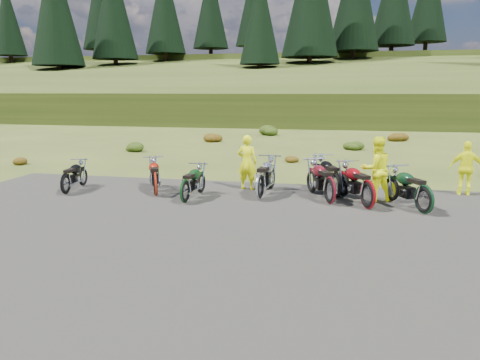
% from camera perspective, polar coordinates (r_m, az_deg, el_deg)
% --- Properties ---
extents(ground, '(300.00, 300.00, 0.00)m').
position_cam_1_polar(ground, '(12.65, 3.32, -4.07)').
color(ground, '#374818').
rests_on(ground, ground).
extents(gravel_pad, '(20.00, 12.00, 0.04)m').
position_cam_1_polar(gravel_pad, '(10.76, 1.63, -6.77)').
color(gravel_pad, black).
rests_on(gravel_pad, ground).
extents(hill_slope, '(300.00, 45.97, 9.37)m').
position_cam_1_polar(hill_slope, '(62.19, 10.65, 7.71)').
color(hill_slope, '#2C3812').
rests_on(hill_slope, ground).
extents(hill_plateau, '(300.00, 90.00, 9.17)m').
position_cam_1_polar(hill_plateau, '(122.13, 11.56, 9.16)').
color(hill_plateau, '#2C3812').
rests_on(hill_plateau, ground).
extents(conifer_13, '(5.72, 5.72, 15.00)m').
position_cam_1_polar(conifer_13, '(97.02, -26.49, 17.27)').
color(conifer_13, black).
rests_on(conifer_13, ground).
extents(conifer_14, '(5.28, 5.28, 14.00)m').
position_cam_1_polar(conifer_14, '(98.54, -21.38, 17.94)').
color(conifer_14, black).
rests_on(conifer_14, ground).
extents(conifer_15, '(7.92, 7.92, 20.00)m').
position_cam_1_polar(conifer_15, '(101.20, -16.53, 20.09)').
color(conifer_15, black).
rests_on(conifer_15, ground).
extents(conifer_16, '(7.48, 7.48, 19.00)m').
position_cam_1_polar(conifer_16, '(76.12, -21.64, 19.25)').
color(conifer_16, black).
rests_on(conifer_16, ground).
extents(conifer_17, '(7.04, 7.04, 18.00)m').
position_cam_1_polar(conifer_17, '(78.42, -15.22, 19.87)').
color(conifer_17, black).
rests_on(conifer_17, ground).
extents(conifer_18, '(6.60, 6.60, 17.00)m').
position_cam_1_polar(conifer_18, '(81.55, -9.19, 20.23)').
color(conifer_18, black).
rests_on(conifer_18, ground).
extents(conifer_19, '(6.16, 6.16, 16.00)m').
position_cam_1_polar(conifer_19, '(85.41, -3.64, 20.38)').
color(conifer_19, black).
rests_on(conifer_19, ground).
extents(conifer_20, '(5.72, 5.72, 15.00)m').
position_cam_1_polar(conifer_20, '(89.86, 1.40, 20.12)').
color(conifer_20, black).
rests_on(conifer_20, ground).
extents(conifer_21, '(5.28, 5.28, 14.00)m').
position_cam_1_polar(conifer_21, '(63.71, 2.47, 19.29)').
color(conifer_21, black).
rests_on(conifer_21, ground).
extents(shrub_0, '(0.77, 0.77, 0.45)m').
position_cam_1_polar(shrub_0, '(22.99, -25.01, 2.29)').
color(shrub_0, '#5A2D0B').
rests_on(shrub_0, ground).
extents(shrub_1, '(1.03, 1.03, 0.61)m').
position_cam_1_polar(shrub_1, '(26.00, -12.82, 4.10)').
color(shrub_1, '#1F380E').
rests_on(shrub_1, ground).
extents(shrub_2, '(1.30, 1.30, 0.77)m').
position_cam_1_polar(shrub_2, '(29.93, -3.44, 5.36)').
color(shrub_2, '#5A2D0B').
rests_on(shrub_2, ground).
extents(shrub_3, '(1.56, 1.56, 0.92)m').
position_cam_1_polar(shrub_3, '(34.48, 3.63, 6.22)').
color(shrub_3, '#1F380E').
rests_on(shrub_3, ground).
extents(shrub_4, '(0.77, 0.77, 0.45)m').
position_cam_1_polar(shrub_4, '(21.61, 6.12, 2.76)').
color(shrub_4, '#5A2D0B').
rests_on(shrub_4, ground).
extents(shrub_5, '(1.03, 1.03, 0.61)m').
position_cam_1_polar(shrub_5, '(26.75, 13.58, 4.25)').
color(shrub_5, '#1F380E').
rests_on(shrub_5, ground).
extents(shrub_6, '(1.30, 1.30, 0.77)m').
position_cam_1_polar(shrub_6, '(32.20, 18.60, 5.20)').
color(shrub_6, '#5A2D0B').
rests_on(shrub_6, ground).
extents(motorcycle_0, '(0.84, 1.95, 0.99)m').
position_cam_1_polar(motorcycle_0, '(15.79, -20.39, -1.72)').
color(motorcycle_0, black).
rests_on(motorcycle_0, ground).
extents(motorcycle_1, '(1.51, 2.19, 1.10)m').
position_cam_1_polar(motorcycle_1, '(14.81, -10.22, -2.01)').
color(motorcycle_1, '#991D0B').
rests_on(motorcycle_1, ground).
extents(motorcycle_2, '(0.78, 2.01, 1.03)m').
position_cam_1_polar(motorcycle_2, '(13.77, -6.68, -2.89)').
color(motorcycle_2, '#0E3312').
rests_on(motorcycle_2, ground).
extents(motorcycle_3, '(0.95, 2.35, 1.20)m').
position_cam_1_polar(motorcycle_3, '(14.11, 2.41, -2.48)').
color(motorcycle_3, silver).
rests_on(motorcycle_3, ground).
extents(motorcycle_4, '(1.60, 2.37, 1.18)m').
position_cam_1_polar(motorcycle_4, '(13.78, 10.85, -3.00)').
color(motorcycle_4, '#570E17').
rests_on(motorcycle_4, ground).
extents(motorcycle_5, '(1.58, 2.40, 1.20)m').
position_cam_1_polar(motorcycle_5, '(14.60, 11.58, -2.24)').
color(motorcycle_5, black).
rests_on(motorcycle_5, ground).
extents(motorcycle_6, '(1.69, 2.40, 1.20)m').
position_cam_1_polar(motorcycle_6, '(13.44, 15.23, -3.55)').
color(motorcycle_6, maroon).
rests_on(motorcycle_6, ground).
extents(motorcycle_7, '(1.70, 2.28, 1.15)m').
position_cam_1_polar(motorcycle_7, '(13.41, 21.41, -3.96)').
color(motorcycle_7, black).
rests_on(motorcycle_7, ground).
extents(person_middle, '(0.72, 0.52, 1.81)m').
position_cam_1_polar(person_middle, '(15.36, 0.87, 2.06)').
color(person_middle, '#DCE40C').
rests_on(person_middle, ground).
extents(person_right_a, '(1.14, 1.03, 1.91)m').
position_cam_1_polar(person_right_a, '(14.32, 16.24, 1.18)').
color(person_right_a, '#DCE40C').
rests_on(person_right_a, ground).
extents(person_right_b, '(1.03, 0.51, 1.70)m').
position_cam_1_polar(person_right_b, '(16.17, 25.87, 1.21)').
color(person_right_b, '#DCE40C').
rests_on(person_right_b, ground).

